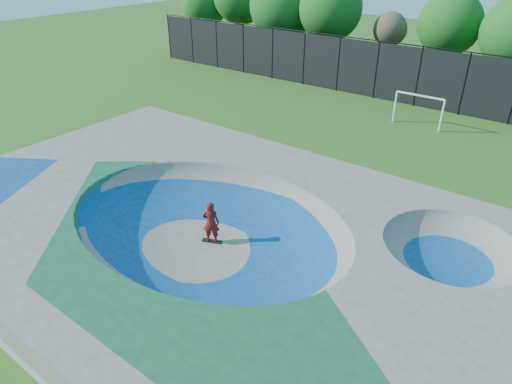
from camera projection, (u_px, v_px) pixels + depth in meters
ground at (209, 250)px, 16.94m from camera, size 120.00×120.00×0.00m
skate_deck at (208, 233)px, 16.57m from camera, size 22.00×14.00×1.50m
skater at (211, 223)px, 16.97m from camera, size 0.75×0.68×1.73m
skateboard at (212, 241)px, 17.37m from camera, size 0.81×0.50×0.05m
soccer_goal at (419, 105)px, 27.47m from camera, size 3.01×0.12×1.99m
fence at (418, 76)px, 30.57m from camera, size 48.09×0.09×4.04m
treeline at (415, 19)px, 33.90m from camera, size 51.69×7.29×8.20m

